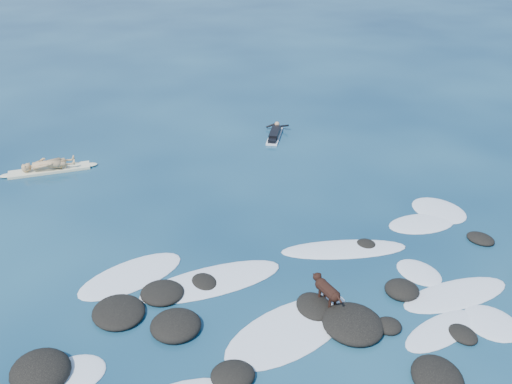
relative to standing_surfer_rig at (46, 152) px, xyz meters
name	(u,v)px	position (x,y,z in m)	size (l,w,h in m)	color
ground	(290,293)	(5.89, -9.60, -0.79)	(160.00, 160.00, 0.00)	#0A2642
reef_rocks	(322,321)	(6.17, -10.98, -0.68)	(14.50, 6.48, 0.55)	black
breaking_foam	(315,306)	(6.30, -10.29, -0.78)	(13.89, 8.52, 0.12)	white
standing_surfer_rig	(46,152)	(0.00, 0.00, 0.00)	(3.49, 0.69, 1.99)	#EEEABE
paddling_surfer_rig	(275,134)	(9.16, 0.58, -0.65)	(1.52, 2.18, 0.40)	white
dog	(326,289)	(6.55, -10.36, -0.27)	(0.47, 1.22, 0.78)	black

